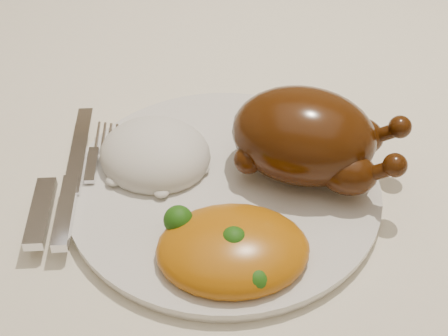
# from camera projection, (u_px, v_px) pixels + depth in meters

# --- Properties ---
(dining_table) EXTENTS (1.60, 0.90, 0.76)m
(dining_table) POSITION_uv_depth(u_px,v_px,m) (357.00, 153.00, 0.77)
(dining_table) COLOR brown
(dining_table) RESTS_ON floor
(tablecloth) EXTENTS (1.73, 1.03, 0.18)m
(tablecloth) POSITION_uv_depth(u_px,v_px,m) (366.00, 105.00, 0.72)
(tablecloth) COLOR silver
(tablecloth) RESTS_ON dining_table
(dinner_plate) EXTENTS (0.28, 0.28, 0.01)m
(dinner_plate) POSITION_uv_depth(u_px,v_px,m) (224.00, 189.00, 0.56)
(dinner_plate) COLOR silver
(dinner_plate) RESTS_ON tablecloth
(roast_chicken) EXTENTS (0.16, 0.11, 0.08)m
(roast_chicken) POSITION_uv_depth(u_px,v_px,m) (308.00, 137.00, 0.55)
(roast_chicken) COLOR #452207
(roast_chicken) RESTS_ON dinner_plate
(rice_mound) EXTENTS (0.12, 0.11, 0.05)m
(rice_mound) POSITION_uv_depth(u_px,v_px,m) (155.00, 155.00, 0.58)
(rice_mound) COLOR silver
(rice_mound) RESTS_ON dinner_plate
(mac_and_cheese) EXTENTS (0.14, 0.12, 0.05)m
(mac_and_cheese) POSITION_uv_depth(u_px,v_px,m) (237.00, 249.00, 0.49)
(mac_and_cheese) COLOR #C06A0C
(mac_and_cheese) RESTS_ON dinner_plate
(cutlery) EXTENTS (0.06, 0.19, 0.01)m
(cutlery) POSITION_uv_depth(u_px,v_px,m) (65.00, 190.00, 0.55)
(cutlery) COLOR silver
(cutlery) RESTS_ON dinner_plate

